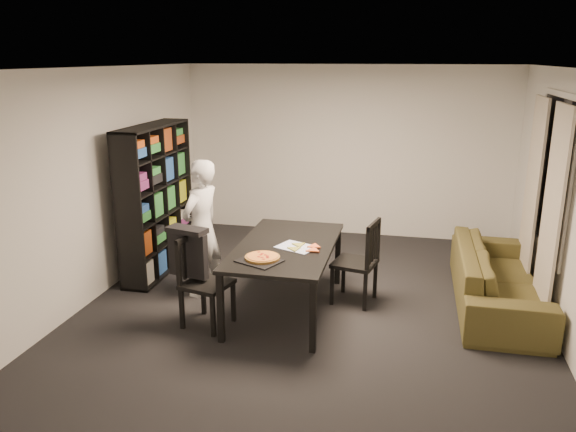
% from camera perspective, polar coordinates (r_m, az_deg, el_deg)
% --- Properties ---
extents(room, '(5.01, 5.51, 2.61)m').
position_cam_1_polar(room, '(6.04, 2.76, 2.40)').
color(room, black).
rests_on(room, ground).
extents(window_pane, '(0.02, 1.40, 1.60)m').
position_cam_1_polar(window_pane, '(6.67, 25.34, 3.93)').
color(window_pane, black).
rests_on(window_pane, room).
extents(window_frame, '(0.03, 1.52, 1.72)m').
position_cam_1_polar(window_frame, '(6.67, 25.30, 3.93)').
color(window_frame, white).
rests_on(window_frame, room).
extents(curtain_left, '(0.03, 0.70, 2.25)m').
position_cam_1_polar(curtain_left, '(6.23, 25.18, -0.13)').
color(curtain_left, beige).
rests_on(curtain_left, room).
extents(curtain_right, '(0.03, 0.70, 2.25)m').
position_cam_1_polar(curtain_right, '(7.22, 23.52, 2.10)').
color(curtain_right, beige).
rests_on(curtain_right, room).
extents(bookshelf, '(0.35, 1.50, 1.90)m').
position_cam_1_polar(bookshelf, '(7.34, -13.25, 1.61)').
color(bookshelf, black).
rests_on(bookshelf, room).
extents(dining_table, '(1.01, 1.82, 0.76)m').
position_cam_1_polar(dining_table, '(6.07, -0.21, -3.52)').
color(dining_table, black).
rests_on(dining_table, room).
extents(chair_left, '(0.54, 0.54, 0.96)m').
position_cam_1_polar(chair_left, '(5.88, -9.00, -5.88)').
color(chair_left, black).
rests_on(chair_left, room).
extents(chair_right, '(0.54, 0.54, 0.97)m').
position_cam_1_polar(chair_right, '(6.34, 7.61, -4.12)').
color(chair_right, black).
rests_on(chair_right, room).
extents(draped_jacket, '(0.46, 0.28, 0.53)m').
position_cam_1_polar(draped_jacket, '(5.87, -10.14, -3.42)').
color(draped_jacket, black).
rests_on(draped_jacket, chair_left).
extents(person, '(0.53, 0.67, 1.60)m').
position_cam_1_polar(person, '(6.54, -8.79, -1.23)').
color(person, silver).
rests_on(person, room).
extents(baking_tray, '(0.50, 0.46, 0.01)m').
position_cam_1_polar(baking_tray, '(5.56, -2.93, -4.58)').
color(baking_tray, black).
rests_on(baking_tray, dining_table).
extents(pepperoni_pizza, '(0.35, 0.35, 0.03)m').
position_cam_1_polar(pepperoni_pizza, '(5.60, -2.62, -4.20)').
color(pepperoni_pizza, olive).
rests_on(pepperoni_pizza, dining_table).
extents(kitchen_towel, '(0.49, 0.43, 0.01)m').
position_cam_1_polar(kitchen_towel, '(5.95, 0.89, -3.18)').
color(kitchen_towel, white).
rests_on(kitchen_towel, dining_table).
extents(pizza_slices, '(0.39, 0.34, 0.01)m').
position_cam_1_polar(pizza_slices, '(5.91, 1.73, -3.20)').
color(pizza_slices, gold).
rests_on(pizza_slices, dining_table).
extents(sofa, '(0.88, 2.25, 0.66)m').
position_cam_1_polar(sofa, '(6.72, 20.55, -5.88)').
color(sofa, '#46451C').
rests_on(sofa, room).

